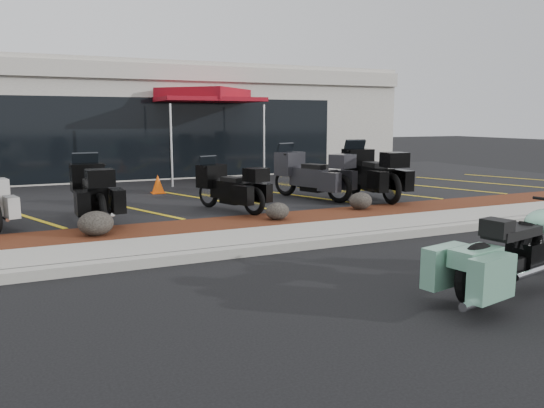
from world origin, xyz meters
name	(u,v)px	position (x,y,z in m)	size (l,w,h in m)	color
ground	(331,262)	(0.00, 0.00, 0.00)	(90.00, 90.00, 0.00)	black
curb	(304,244)	(0.00, 0.90, 0.07)	(24.00, 0.25, 0.15)	gray
sidewalk	(285,236)	(0.00, 1.60, 0.07)	(24.00, 1.20, 0.15)	gray
mulch_bed	(259,224)	(0.00, 2.80, 0.08)	(24.00, 1.20, 0.16)	#35120C
upper_lot	(186,191)	(0.00, 8.20, 0.07)	(26.00, 9.60, 0.15)	black
dealership_building	(142,122)	(0.00, 14.47, 2.01)	(18.00, 8.16, 4.00)	#A39D93
boulder_left	(96,223)	(-3.10, 2.61, 0.37)	(0.60, 0.50, 0.42)	black
boulder_mid	(277,211)	(0.33, 2.65, 0.33)	(0.48, 0.40, 0.34)	black
boulder_right	(361,201)	(2.51, 3.00, 0.35)	(0.53, 0.44, 0.38)	black
touring_black_front	(87,184)	(-3.02, 4.78, 0.80)	(2.24, 0.86, 1.30)	black
touring_black_mid	(208,182)	(-0.45, 4.67, 0.74)	(2.01, 0.77, 1.17)	black
touring_grey	(286,169)	(1.94, 5.60, 0.84)	(2.36, 0.90, 1.37)	#29292D
touring_black_rear	(355,167)	(3.72, 5.10, 0.87)	(2.49, 0.95, 1.45)	black
traffic_cone	(158,184)	(-0.98, 7.46, 0.40)	(0.34, 0.34, 0.50)	#FF5808
popup_canopy	(204,97)	(1.17, 10.09, 2.82)	(3.41, 3.41, 2.93)	silver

